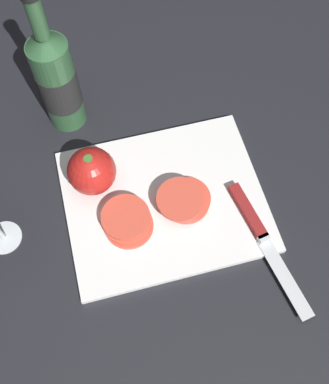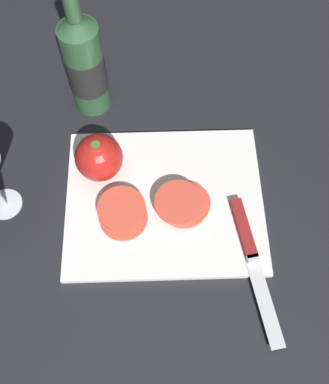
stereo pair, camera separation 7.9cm
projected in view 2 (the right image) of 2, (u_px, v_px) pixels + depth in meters
ground_plane at (171, 211)px, 0.82m from camera, size 3.00×3.00×0.00m
cutting_board at (164, 201)px, 0.82m from camera, size 0.36×0.29×0.01m
wine_bottle at (85, 65)px, 0.83m from camera, size 0.07×0.07×0.31m
whole_tomato at (99, 157)px, 0.80m from camera, size 0.09×0.09×0.09m
knife at (248, 243)px, 0.77m from camera, size 0.07×0.26×0.01m
tomato_slice_stack_near at (122, 213)px, 0.79m from camera, size 0.09×0.10×0.02m
tomato_slice_stack_far at (183, 203)px, 0.79m from camera, size 0.10×0.10×0.03m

